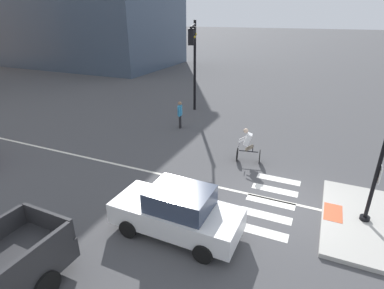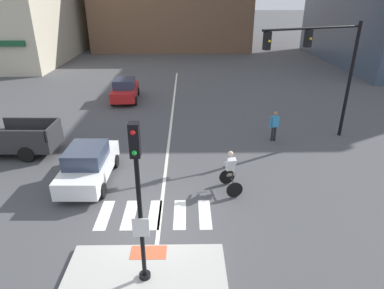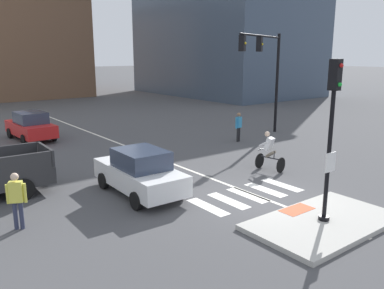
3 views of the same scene
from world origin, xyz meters
name	(u,v)px [view 3 (image 3 of 3)]	position (x,y,z in m)	size (l,w,h in m)	color
ground_plane	(257,199)	(0.00, 0.00, 0.00)	(300.00, 300.00, 0.00)	#474749
traffic_island	(323,222)	(0.00, -2.65, 0.07)	(4.59, 2.63, 0.15)	#B2AFA8
tactile_pad_front	(297,209)	(0.00, -1.68, 0.15)	(1.10, 0.60, 0.01)	#DB5B38
signal_pole	(331,126)	(0.00, -2.65, 2.93)	(0.44, 0.38, 4.61)	black
crosswalk_stripe_a	(208,207)	(-1.84, 0.47, 0.00)	(0.44, 1.80, 0.01)	silver
crosswalk_stripe_b	(228,201)	(-0.92, 0.47, 0.00)	(0.44, 1.80, 0.01)	silver
crosswalk_stripe_c	(248,195)	(0.00, 0.47, 0.00)	(0.44, 1.80, 0.01)	silver
crosswalk_stripe_d	(265,190)	(0.92, 0.47, 0.00)	(0.44, 1.80, 0.01)	silver
crosswalk_stripe_e	(282,185)	(1.84, 0.47, 0.00)	(0.44, 1.80, 0.01)	silver
lane_centre_line	(126,146)	(0.21, 10.00, 0.00)	(0.14, 28.00, 0.01)	silver
traffic_light_mast	(267,64)	(8.09, 7.15, 4.32)	(5.41, 2.27, 6.13)	black
building_corner_right	(225,23)	(24.51, 29.21, 8.69)	(14.65, 21.98, 17.35)	#3D4C60
car_white_westbound_near	(140,172)	(-2.96, 2.89, 0.81)	(1.90, 4.13, 1.64)	white
car_red_westbound_distant	(31,126)	(-3.40, 14.79, 0.81)	(2.02, 4.19, 1.64)	red
cyclist	(269,150)	(2.95, 2.15, 0.87)	(0.85, 1.19, 1.68)	black
pedestrian_at_curb_left	(17,196)	(-7.18, 2.43, 0.98)	(0.50, 0.36, 1.67)	#2D334C
pedestrian_waiting_far_side	(239,125)	(5.89, 7.09, 0.98)	(0.54, 0.30, 1.67)	black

